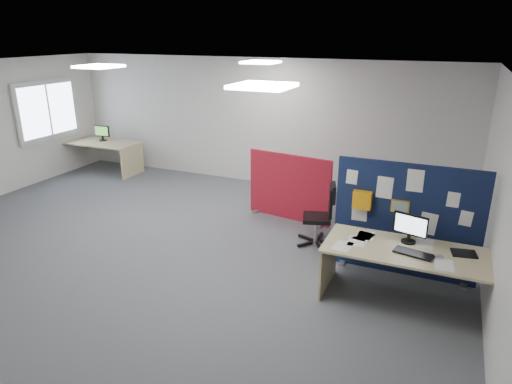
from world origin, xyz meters
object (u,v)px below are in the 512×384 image
(second_desk, at_px, (104,149))
(monitor_second, at_px, (102,132))
(monitor_main, at_px, (410,227))
(office_chair, at_px, (324,211))
(red_divider, at_px, (289,188))
(navy_divider, at_px, (405,220))
(main_desk, at_px, (406,260))

(second_desk, height_order, monitor_second, monitor_second)
(monitor_main, bearing_deg, office_chair, 158.70)
(second_desk, bearing_deg, office_chair, -17.14)
(red_divider, relative_size, monitor_second, 4.00)
(monitor_second, xyz_separation_m, office_chair, (5.97, -1.89, -0.37))
(monitor_main, distance_m, second_desk, 7.78)
(navy_divider, bearing_deg, monitor_second, 161.96)
(monitor_main, height_order, monitor_second, monitor_main)
(red_divider, xyz_separation_m, second_desk, (-5.05, 1.04, -0.03))
(main_desk, distance_m, second_desk, 7.85)
(monitor_main, xyz_separation_m, monitor_second, (-7.32, 2.89, -0.01))
(navy_divider, xyz_separation_m, main_desk, (0.12, -0.71, -0.23))
(main_desk, xyz_separation_m, office_chair, (-1.36, 1.17, -0.00))
(red_divider, xyz_separation_m, monitor_second, (-5.12, 1.11, 0.34))
(monitor_second, relative_size, office_chair, 0.40)
(second_desk, bearing_deg, navy_divider, -17.69)
(main_desk, height_order, monitor_second, monitor_second)
(monitor_main, height_order, red_divider, red_divider)
(navy_divider, bearing_deg, red_divider, 149.34)
(navy_divider, height_order, monitor_main, navy_divider)
(main_desk, bearing_deg, office_chair, 139.39)
(monitor_second, bearing_deg, red_divider, -16.28)
(main_desk, relative_size, second_desk, 1.14)
(office_chair, bearing_deg, main_desk, -56.82)
(monitor_main, distance_m, office_chair, 1.72)
(monitor_second, bearing_deg, office_chair, -21.62)
(main_desk, distance_m, monitor_main, 0.41)
(monitor_second, bearing_deg, second_desk, -49.04)
(monitor_main, bearing_deg, monitor_second, 173.74)
(navy_divider, bearing_deg, main_desk, -80.40)
(monitor_main, relative_size, office_chair, 0.42)
(navy_divider, relative_size, main_desk, 0.98)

